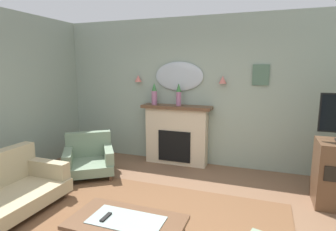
{
  "coord_description": "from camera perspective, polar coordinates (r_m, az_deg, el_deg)",
  "views": [
    {
      "loc": [
        1.18,
        -2.46,
        1.88
      ],
      "look_at": [
        -0.22,
        1.46,
        1.14
      ],
      "focal_mm": 29.17,
      "sensor_mm": 36.0,
      "label": 1
    }
  ],
  "objects": [
    {
      "name": "coffee_table",
      "position": [
        2.85,
        -8.75,
        -21.78
      ],
      "size": [
        1.1,
        0.6,
        0.45
      ],
      "color": "brown",
      "rests_on": "ground"
    },
    {
      "name": "tv_remote",
      "position": [
        2.87,
        -12.85,
        -20.04
      ],
      "size": [
        0.04,
        0.16,
        0.02
      ],
      "primitive_type": "cube",
      "color": "black",
      "rests_on": "coffee_table"
    },
    {
      "name": "wall_back",
      "position": [
        5.32,
        6.86,
        4.89
      ],
      "size": [
        6.67,
        0.1,
        2.82
      ],
      "primitive_type": "cube",
      "color": "#93A393",
      "rests_on": "ground"
    },
    {
      "name": "patterned_rug",
      "position": [
        3.46,
        -3.85,
        -22.79
      ],
      "size": [
        3.2,
        2.4,
        0.01
      ],
      "primitive_type": "cube",
      "color": "brown",
      "rests_on": "ground"
    },
    {
      "name": "framed_picture",
      "position": [
        5.1,
        18.81,
        8.04
      ],
      "size": [
        0.28,
        0.03,
        0.36
      ],
      "primitive_type": "cube",
      "color": "#4C6B56"
    },
    {
      "name": "fireplace",
      "position": [
        5.36,
        1.77,
        -4.13
      ],
      "size": [
        1.36,
        0.36,
        1.16
      ],
      "color": "beige",
      "rests_on": "ground"
    },
    {
      "name": "mantel_vase_right",
      "position": [
        5.35,
        -2.89,
        4.49
      ],
      "size": [
        0.11,
        0.11,
        0.43
      ],
      "color": "#9E6084",
      "rests_on": "fireplace"
    },
    {
      "name": "wall_mirror",
      "position": [
        5.33,
        2.31,
        8.19
      ],
      "size": [
        0.96,
        0.06,
        0.56
      ],
      "primitive_type": "ellipsoid",
      "color": "#B2BCC6"
    },
    {
      "name": "wall_sconce_right",
      "position": [
        5.09,
        11.36,
        7.35
      ],
      "size": [
        0.14,
        0.14,
        0.14
      ],
      "primitive_type": "cone",
      "color": "#D17066"
    },
    {
      "name": "armchair_beside_couch",
      "position": [
        5.1,
        -16.19,
        -8.37
      ],
      "size": [
        1.13,
        1.13,
        0.71
      ],
      "color": "gray",
      "rests_on": "ground"
    },
    {
      "name": "mantel_vase_left",
      "position": [
        5.18,
        2.24,
        4.45
      ],
      "size": [
        0.1,
        0.1,
        0.43
      ],
      "color": "#9E6084",
      "rests_on": "fireplace"
    },
    {
      "name": "wall_sconce_left",
      "position": [
        5.6,
        -6.25,
        7.71
      ],
      "size": [
        0.14,
        0.14,
        0.14
      ],
      "primitive_type": "cone",
      "color": "#D17066"
    }
  ]
}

